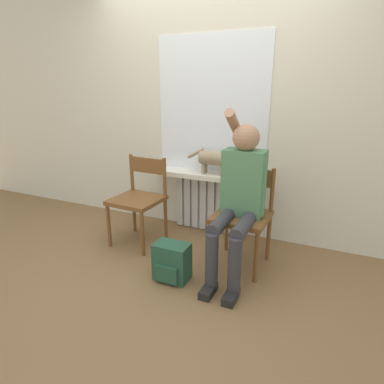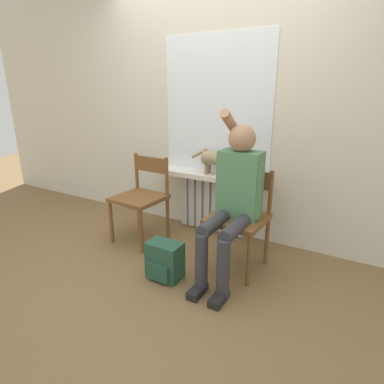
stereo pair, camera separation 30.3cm
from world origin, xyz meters
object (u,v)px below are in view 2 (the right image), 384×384
at_px(chair_right, 239,216).
at_px(person, 235,194).
at_px(cat, 218,159).
at_px(backpack, 165,261).
at_px(chair_left, 141,196).

distance_m(chair_right, person, 0.26).
xyz_separation_m(cat, backpack, (-0.00, -0.95, -0.67)).
bearing_deg(person, chair_right, 89.32).
height_order(chair_left, backpack, chair_left).
bearing_deg(person, backpack, -140.40).
xyz_separation_m(chair_right, backpack, (-0.44, -0.49, -0.31)).
distance_m(chair_left, backpack, 0.84).
height_order(cat, backpack, cat).
distance_m(chair_left, cat, 0.85).
relative_size(chair_left, chair_right, 1.00).
bearing_deg(backpack, cat, 89.77).
bearing_deg(backpack, chair_right, 47.68).
height_order(chair_left, person, person).
relative_size(cat, backpack, 1.59).
distance_m(chair_left, chair_right, 1.06).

